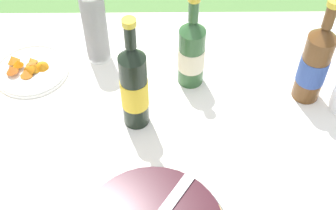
{
  "coord_description": "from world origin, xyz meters",
  "views": [
    {
      "loc": [
        0.22,
        -0.72,
        1.76
      ],
      "look_at": [
        0.23,
        0.11,
        0.81
      ],
      "focal_mm": 50.0,
      "sensor_mm": 36.0,
      "label": 1
    }
  ],
  "objects": [
    {
      "name": "cider_bottle_green",
      "position": [
        0.3,
        0.26,
        0.87
      ],
      "size": [
        0.08,
        0.08,
        0.31
      ],
      "color": "#2D562D",
      "rests_on": "tablecloth"
    },
    {
      "name": "tablecloth",
      "position": [
        0.0,
        0.0,
        0.74
      ],
      "size": [
        1.77,
        1.17,
        0.1
      ],
      "color": "white",
      "rests_on": "garden_table"
    },
    {
      "name": "cup_stack",
      "position": [
        0.02,
        0.36,
        0.88
      ],
      "size": [
        0.07,
        0.07,
        0.25
      ],
      "color": "white",
      "rests_on": "tablecloth"
    },
    {
      "name": "snack_plate_near",
      "position": [
        -0.19,
        0.3,
        0.77
      ],
      "size": [
        0.23,
        0.23,
        0.05
      ],
      "color": "white",
      "rests_on": "tablecloth"
    },
    {
      "name": "garden_table",
      "position": [
        0.0,
        0.0,
        0.69
      ],
      "size": [
        1.76,
        1.16,
        0.75
      ],
      "color": "brown",
      "rests_on": "ground_plane"
    },
    {
      "name": "cider_bottle_amber",
      "position": [
        0.63,
        0.2,
        0.88
      ],
      "size": [
        0.08,
        0.08,
        0.33
      ],
      "color": "brown",
      "rests_on": "tablecloth"
    },
    {
      "name": "juice_bottle_red",
      "position": [
        0.14,
        0.11,
        0.89
      ],
      "size": [
        0.07,
        0.07,
        0.35
      ],
      "color": "black",
      "rests_on": "tablecloth"
    }
  ]
}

